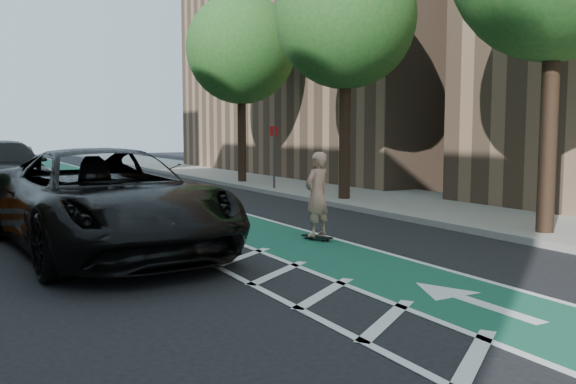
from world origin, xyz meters
TOP-DOWN VIEW (x-y plane):
  - ground at (0.00, 0.00)m, footprint 120.00×120.00m
  - bike_lane at (3.00, 10.00)m, footprint 2.00×90.00m
  - buffer_strip at (1.50, 10.00)m, footprint 1.40×90.00m
  - sidewalk_right at (9.50, 10.00)m, footprint 5.00×90.00m
  - curb_right at (7.05, 10.00)m, footprint 0.12×90.00m
  - building_right_far at (17.50, 20.00)m, footprint 14.00×22.00m
  - tree_r_c at (7.90, 8.00)m, footprint 4.20×4.20m
  - tree_r_d at (7.90, 16.00)m, footprint 4.20×4.20m
  - sign_post at (7.60, 12.00)m, footprint 0.35×0.08m
  - skateboard at (3.59, 2.26)m, footprint 0.41×0.73m
  - skateboarder at (3.59, 2.26)m, footprint 0.74×0.60m
  - suv_near at (-0.52, 3.18)m, footprint 3.84×7.26m
  - car_grey at (0.08, 29.54)m, footprint 1.89×4.51m
  - pedestrian at (10.87, 4.74)m, footprint 0.75×0.87m
  - barrel_b at (-1.80, 12.33)m, footprint 0.68×0.68m

SIDE VIEW (x-z plane):
  - ground at x=0.00m, z-range 0.00..0.00m
  - buffer_strip at x=1.50m, z-range 0.00..0.01m
  - bike_lane at x=3.00m, z-range 0.00..0.01m
  - sidewalk_right at x=9.50m, z-range 0.00..0.15m
  - skateboard at x=3.59m, z-range 0.03..0.12m
  - curb_right at x=7.05m, z-range 0.00..0.16m
  - barrel_b at x=-1.80m, z-range -0.03..0.90m
  - car_grey at x=0.08m, z-range 0.00..1.45m
  - pedestrian at x=10.87m, z-range 0.15..1.67m
  - skateboarder at x=3.59m, z-range 0.09..1.84m
  - suv_near at x=-0.52m, z-range 0.00..1.95m
  - sign_post at x=7.60m, z-range 0.11..2.59m
  - tree_r_c at x=7.90m, z-range 1.82..9.72m
  - tree_r_d at x=7.90m, z-range 1.82..9.72m
  - building_right_far at x=17.50m, z-range 0.00..19.00m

